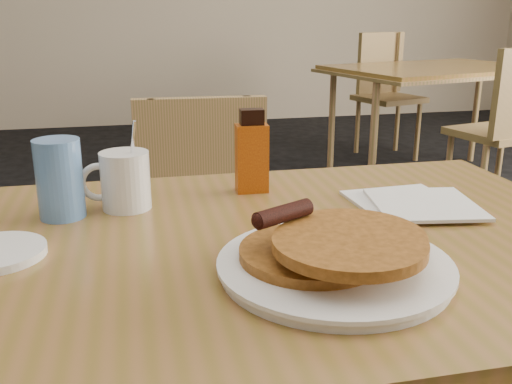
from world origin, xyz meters
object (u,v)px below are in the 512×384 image
chair_neighbor_far (385,83)px  chair_neighbor_near (509,118)px  neighbor_table (435,72)px  main_table (267,264)px  coffee_mug (124,180)px  blue_tumbler (60,179)px  syrup_bottle (252,154)px  pancake_plate (335,256)px  chair_main_far (207,222)px

chair_neighbor_far → chair_neighbor_near: 1.48m
neighbor_table → main_table: bearing=-124.2°
coffee_mug → blue_tumbler: (-0.10, -0.02, 0.01)m
chair_neighbor_far → syrup_bottle: bearing=-135.6°
pancake_plate → chair_neighbor_far: bearing=63.8°
chair_neighbor_far → main_table: bearing=-134.2°
chair_main_far → chair_neighbor_near: 2.10m
pancake_plate → coffee_mug: 0.43m
pancake_plate → syrup_bottle: size_ratio=1.95×
neighbor_table → coffee_mug: (-1.98, -2.41, 0.09)m
main_table → neighbor_table: bearing=55.8°
pancake_plate → main_table: bearing=112.6°
neighbor_table → pancake_plate: bearing=-121.9°
syrup_bottle → chair_neighbor_near: bearing=44.8°
chair_neighbor_far → pancake_plate: size_ratio=2.98×
main_table → chair_neighbor_near: bearing=45.9°
syrup_bottle → blue_tumbler: 0.35m
main_table → coffee_mug: size_ratio=7.32×
chair_main_far → pancake_plate: size_ratio=2.71×
neighbor_table → syrup_bottle: syrup_bottle is taller
neighbor_table → chair_main_far: (-1.77, -1.87, -0.20)m
neighbor_table → blue_tumbler: bearing=-130.6°
main_table → blue_tumbler: 0.38m
neighbor_table → coffee_mug: coffee_mug is taller
chair_neighbor_far → pancake_plate: chair_neighbor_far is taller
main_table → syrup_bottle: bearing=83.0°
coffee_mug → chair_main_far: bearing=75.0°
chair_neighbor_far → coffee_mug: (-1.97, -3.13, 0.24)m
neighbor_table → chair_neighbor_near: 0.78m
main_table → coffee_mug: 0.30m
syrup_bottle → blue_tumbler: bearing=-166.0°
chair_neighbor_near → coffee_mug: size_ratio=5.69×
chair_neighbor_near → pancake_plate: bearing=-144.2°
chair_neighbor_far → blue_tumbler: bearing=-139.6°
chair_main_far → blue_tumbler: size_ratio=6.32×
syrup_bottle → chair_main_far: bearing=95.1°
pancake_plate → coffee_mug: bearing=129.0°
main_table → coffee_mug: (-0.21, 0.19, 0.10)m
main_table → chair_neighbor_near: 2.57m
pancake_plate → blue_tumbler: bearing=140.2°
coffee_mug → pancake_plate: bearing=-44.1°
chair_neighbor_far → blue_tumbler: (-2.08, -3.15, 0.26)m
pancake_plate → syrup_bottle: (-0.03, 0.38, 0.05)m
coffee_mug → syrup_bottle: (0.24, 0.05, 0.02)m
neighbor_table → coffee_mug: size_ratio=9.37×
chair_neighbor_far → chair_main_far: bearing=-140.4°
chair_neighbor_near → syrup_bottle: (-1.76, -1.60, 0.28)m
syrup_bottle → neighbor_table: bearing=56.1°
neighbor_table → syrup_bottle: (-1.74, -2.36, 0.11)m
main_table → neighbor_table: size_ratio=0.78×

